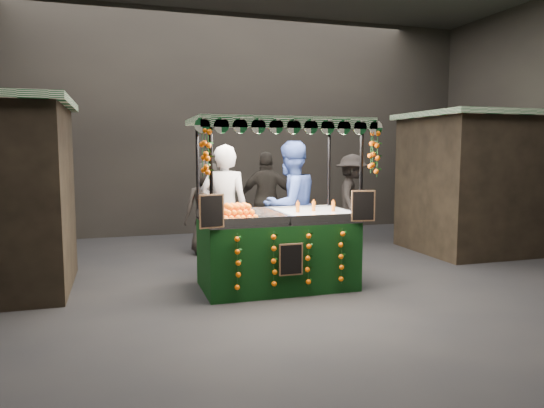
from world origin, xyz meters
name	(u,v)px	position (x,y,z in m)	size (l,w,h in m)	color
ground	(297,287)	(0.00, 0.00, 0.00)	(12.00, 12.00, 0.00)	black
market_hall	(298,38)	(0.00, 0.00, 3.38)	(12.10, 10.10, 5.05)	black
neighbour_stall_right	(488,182)	(4.40, 1.50, 1.31)	(3.00, 2.20, 2.60)	black
juice_stall	(278,236)	(-0.24, 0.08, 0.72)	(2.40, 1.41, 2.33)	black
vendor_grey	(224,210)	(-0.81, 1.01, 1.00)	(0.83, 0.65, 1.99)	gray
vendor_blue	(290,206)	(0.25, 1.00, 1.03)	(1.22, 1.10, 2.05)	navy
shopper_0	(207,205)	(-0.75, 2.83, 0.89)	(0.78, 0.72, 1.79)	black
shopper_1	(430,199)	(3.45, 1.96, 0.96)	(1.10, 0.96, 1.92)	black
shopper_2	(267,200)	(0.44, 2.93, 0.94)	(1.18, 0.75, 1.88)	#2C2824
shopper_3	(352,198)	(2.30, 2.99, 0.91)	(1.15, 1.36, 1.83)	#2E2825
shopper_4	(207,208)	(-0.79, 2.65, 0.85)	(0.86, 0.59, 1.71)	#2B2623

